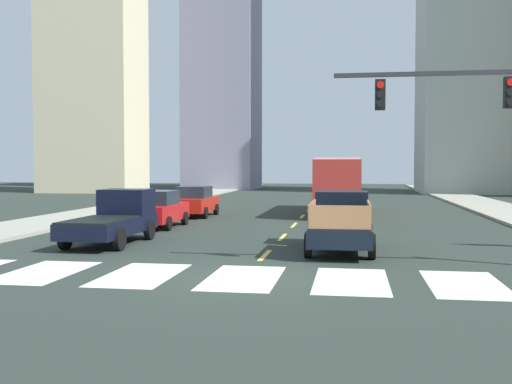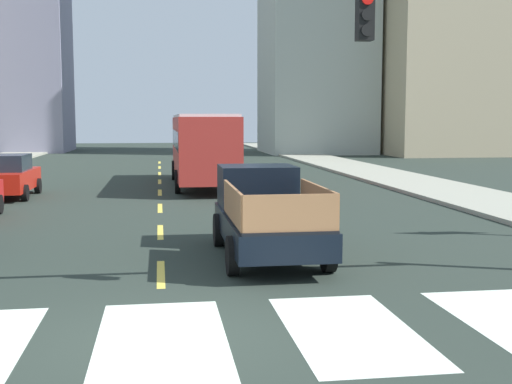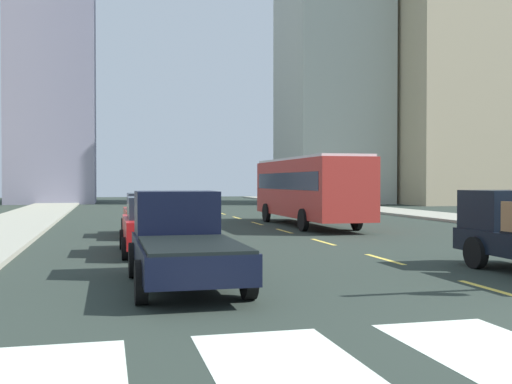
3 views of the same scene
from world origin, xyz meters
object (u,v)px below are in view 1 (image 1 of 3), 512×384
object	(u,v)px
pickup_stakebed	(341,223)
city_bus	(339,181)
sedan_far	(195,201)
pickup_dark	(115,218)
sedan_near_left	(158,209)

from	to	relation	value
pickup_stakebed	city_bus	distance (m)	15.92
sedan_far	city_bus	bearing A→B (deg)	25.72
pickup_stakebed	sedan_far	xyz separation A→B (m)	(-8.37, 12.38, -0.08)
pickup_dark	sedan_far	xyz separation A→B (m)	(0.02, 11.75, -0.06)
pickup_dark	city_bus	world-z (taller)	city_bus
pickup_dark	pickup_stakebed	bearing A→B (deg)	-3.21
city_bus	sedan_near_left	xyz separation A→B (m)	(-8.16, -9.64, -1.09)
pickup_dark	sedan_far	bearing A→B (deg)	91.02
pickup_stakebed	sedan_far	bearing A→B (deg)	122.34
pickup_dark	sedan_near_left	size ratio (longest dim) A/B	1.18
pickup_dark	sedan_near_left	distance (m)	5.61
pickup_dark	city_bus	size ratio (longest dim) A/B	0.48
sedan_far	sedan_near_left	size ratio (longest dim) A/B	1.00
pickup_dark	city_bus	distance (m)	17.25
sedan_far	sedan_near_left	bearing A→B (deg)	-89.75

